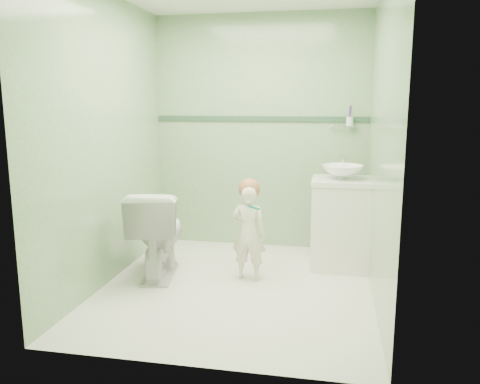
# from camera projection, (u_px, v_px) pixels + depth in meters

# --- Properties ---
(ground) EXTENTS (2.50, 2.50, 0.00)m
(ground) POSITION_uv_depth(u_px,v_px,m) (237.00, 287.00, 4.01)
(ground) COLOR white
(ground) RESTS_ON ground
(room_shell) EXTENTS (2.50, 2.54, 2.40)m
(room_shell) POSITION_uv_depth(u_px,v_px,m) (236.00, 143.00, 3.79)
(room_shell) COLOR #7FAC7A
(room_shell) RESTS_ON ground
(trim_stripe) EXTENTS (2.20, 0.02, 0.05)m
(trim_stripe) POSITION_uv_depth(u_px,v_px,m) (260.00, 119.00, 4.96)
(trim_stripe) COLOR #2E513A
(trim_stripe) RESTS_ON room_shell
(vanity) EXTENTS (0.52, 0.50, 0.80)m
(vanity) POSITION_uv_depth(u_px,v_px,m) (340.00, 225.00, 4.45)
(vanity) COLOR white
(vanity) RESTS_ON ground
(counter) EXTENTS (0.54, 0.52, 0.04)m
(counter) POSITION_uv_depth(u_px,v_px,m) (342.00, 181.00, 4.38)
(counter) COLOR white
(counter) RESTS_ON vanity
(basin) EXTENTS (0.37, 0.37, 0.13)m
(basin) POSITION_uv_depth(u_px,v_px,m) (342.00, 172.00, 4.36)
(basin) COLOR white
(basin) RESTS_ON counter
(faucet) EXTENTS (0.03, 0.13, 0.18)m
(faucet) POSITION_uv_depth(u_px,v_px,m) (342.00, 161.00, 4.53)
(faucet) COLOR silver
(faucet) RESTS_ON counter
(cup_holder) EXTENTS (0.26, 0.07, 0.21)m
(cup_holder) POSITION_uv_depth(u_px,v_px,m) (349.00, 121.00, 4.74)
(cup_holder) COLOR silver
(cup_holder) RESTS_ON room_shell
(toilet) EXTENTS (0.56, 0.83, 0.78)m
(toilet) POSITION_uv_depth(u_px,v_px,m) (158.00, 233.00, 4.23)
(toilet) COLOR white
(toilet) RESTS_ON ground
(toddler) EXTENTS (0.32, 0.22, 0.83)m
(toddler) POSITION_uv_depth(u_px,v_px,m) (249.00, 233.00, 4.13)
(toddler) COLOR white
(toddler) RESTS_ON ground
(hair_cap) EXTENTS (0.18, 0.18, 0.18)m
(hair_cap) POSITION_uv_depth(u_px,v_px,m) (249.00, 189.00, 4.08)
(hair_cap) COLOR #A46343
(hair_cap) RESTS_ON toddler
(teal_toothbrush) EXTENTS (0.11, 0.13, 0.08)m
(teal_toothbrush) POSITION_uv_depth(u_px,v_px,m) (254.00, 207.00, 3.94)
(teal_toothbrush) COLOR #027E6A
(teal_toothbrush) RESTS_ON toddler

